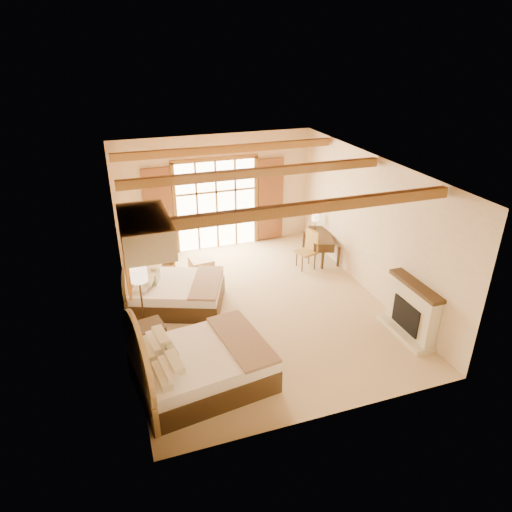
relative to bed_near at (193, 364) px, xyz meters
name	(u,v)px	position (x,y,z in m)	size (l,w,h in m)	color
floor	(256,306)	(1.87, 2.09, -0.45)	(7.00, 7.00, 0.00)	#CFB788
wall_back	(216,193)	(1.87, 5.59, 1.15)	(5.50, 5.50, 0.00)	beige
wall_left	(122,260)	(-0.88, 2.09, 1.15)	(7.00, 7.00, 0.00)	beige
wall_right	(370,226)	(4.62, 2.09, 1.15)	(7.00, 7.00, 0.00)	beige
ceiling	(257,167)	(1.87, 2.09, 2.75)	(7.00, 7.00, 0.00)	#B06C3A
ceiling_beams	(257,173)	(1.87, 2.09, 2.63)	(5.39, 4.60, 0.18)	olive
french_doors	(217,205)	(1.87, 5.53, 0.80)	(3.95, 0.08, 2.60)	white
fireplace	(411,312)	(4.47, 0.09, 0.07)	(0.46, 1.40, 1.16)	beige
painting	(127,269)	(-0.83, 1.34, 1.30)	(0.06, 0.95, 0.75)	#D28C43
canopy_valance	(145,231)	(-0.53, 0.09, 2.50)	(0.70, 1.40, 0.45)	beige
bed_near	(193,364)	(0.00, 0.00, 0.00)	(2.45, 1.98, 1.47)	#3E2B15
bed_far	(171,291)	(0.06, 2.70, -0.05)	(2.48, 2.10, 1.30)	#3E2B15
nightstand	(151,337)	(-0.57, 1.21, -0.15)	(0.50, 0.50, 0.60)	#3E2B15
floor_lamp	(139,279)	(-0.63, 1.71, 0.89)	(0.33, 0.33, 1.57)	#3C2E18
armchair	(161,255)	(0.15, 4.81, -0.13)	(0.67, 0.69, 0.63)	#9D7942
ottoman	(201,266)	(1.05, 4.07, -0.24)	(0.55, 0.55, 0.40)	tan
desk	(321,246)	(4.32, 3.88, -0.07)	(0.94, 1.40, 0.70)	#3E2B15
desk_chair	(307,257)	(3.73, 3.48, -0.13)	(0.56, 0.55, 1.01)	#9F7D41
desk_lamp	(315,218)	(4.34, 4.32, 0.55)	(0.20, 0.20, 0.40)	#3C2E18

